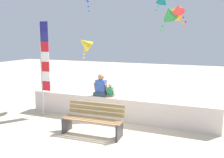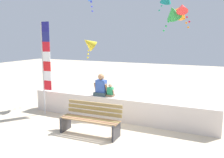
# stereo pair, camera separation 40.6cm
# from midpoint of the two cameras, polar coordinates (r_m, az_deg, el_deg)

# --- Properties ---
(ground_plane) EXTENTS (40.00, 40.00, 0.00)m
(ground_plane) POSITION_cam_midpoint_polar(r_m,az_deg,el_deg) (7.34, -3.84, -12.35)
(ground_plane) COLOR beige
(seawall_ledge) EXTENTS (6.49, 0.57, 0.78)m
(seawall_ledge) POSITION_cam_midpoint_polar(r_m,az_deg,el_deg) (8.31, 0.01, -6.85)
(seawall_ledge) COLOR beige
(seawall_ledge) RESTS_ON ground
(park_bench) EXTENTS (1.78, 0.67, 0.88)m
(park_bench) POSITION_cam_midpoint_polar(r_m,az_deg,el_deg) (7.11, -6.04, -9.48)
(park_bench) COLOR #A27C52
(park_bench) RESTS_ON ground
(person_adult) EXTENTS (0.50, 0.36, 0.76)m
(person_adult) POSITION_cam_midpoint_polar(r_m,az_deg,el_deg) (8.36, -3.99, -1.93)
(person_adult) COLOR #2C3F48
(person_adult) RESTS_ON seawall_ledge
(person_child) EXTENTS (0.29, 0.21, 0.44)m
(person_child) POSITION_cam_midpoint_polar(r_m,az_deg,el_deg) (8.24, -1.83, -2.97)
(person_child) COLOR brown
(person_child) RESTS_ON seawall_ledge
(flag_banner) EXTENTS (0.36, 0.05, 3.30)m
(flag_banner) POSITION_cam_midpoint_polar(r_m,az_deg,el_deg) (8.84, -17.00, 3.81)
(flag_banner) COLOR #B7B7BC
(flag_banner) RESTS_ON ground
(kite_red) EXTENTS (0.63, 0.68, 0.86)m
(kite_red) POSITION_cam_midpoint_polar(r_m,az_deg,el_deg) (10.45, 14.28, 15.73)
(kite_red) COLOR red
(kite_yellow) EXTENTS (0.95, 0.93, 1.15)m
(kite_yellow) POSITION_cam_midpoint_polar(r_m,az_deg,el_deg) (11.77, -7.33, 8.30)
(kite_yellow) COLOR yellow
(kite_green) EXTENTS (0.83, 0.92, 1.14)m
(kite_green) POSITION_cam_midpoint_polar(r_m,az_deg,el_deg) (10.67, 12.26, 14.88)
(kite_green) COLOR green
(kite_orange) EXTENTS (0.93, 1.04, 1.19)m
(kite_orange) POSITION_cam_midpoint_polar(r_m,az_deg,el_deg) (11.06, 13.89, 15.30)
(kite_orange) COLOR orange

